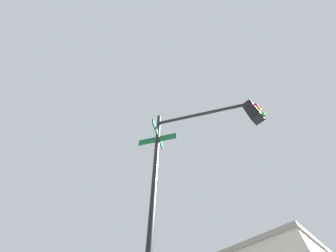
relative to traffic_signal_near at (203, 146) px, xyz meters
name	(u,v)px	position (x,y,z in m)	size (l,w,h in m)	color
traffic_signal_near	(203,146)	(0.00, 0.00, 0.00)	(3.04, 2.03, 6.49)	black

